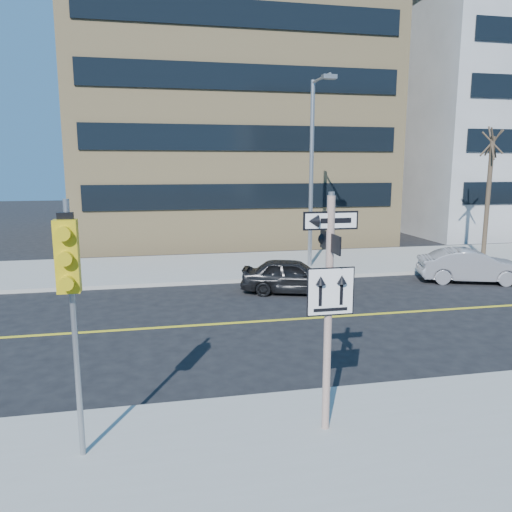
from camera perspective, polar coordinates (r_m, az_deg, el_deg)
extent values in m
plane|color=black|center=(11.40, 3.60, -13.59)|extent=(120.00, 120.00, 0.00)
cylinder|color=beige|center=(8.41, 8.25, -6.87)|extent=(0.13, 0.13, 4.00)
cylinder|color=gray|center=(8.05, 8.62, 7.07)|extent=(0.10, 0.10, 0.06)
cube|color=black|center=(8.09, 8.54, 4.02)|extent=(0.92, 0.03, 0.30)
cube|color=black|center=(8.13, 8.47, 1.57)|extent=(0.03, 0.92, 0.30)
cube|color=white|center=(8.21, 8.53, -4.04)|extent=(0.80, 0.03, 0.80)
cylinder|color=gray|center=(8.04, -19.99, -8.23)|extent=(0.09, 0.09, 4.00)
cube|color=gold|center=(7.56, -20.77, -0.04)|extent=(0.32, 0.22, 1.05)
sphere|color=#8C0705|center=(7.39, -21.09, 2.46)|extent=(0.17, 0.17, 0.17)
sphere|color=black|center=(7.44, -20.91, -0.21)|extent=(0.17, 0.17, 0.17)
sphere|color=black|center=(7.51, -20.74, -2.83)|extent=(0.17, 0.17, 0.17)
imported|color=black|center=(18.26, 4.19, -2.28)|extent=(2.57, 4.01, 1.27)
imported|color=gray|center=(21.64, 23.37, -1.05)|extent=(2.61, 4.25, 1.32)
cylinder|color=gray|center=(22.11, 6.33, 9.08)|extent=(0.18, 0.18, 8.00)
cylinder|color=gray|center=(21.43, 7.42, 19.48)|extent=(0.10, 2.20, 0.10)
cube|color=gray|center=(20.49, 8.37, 19.60)|extent=(0.55, 0.30, 0.16)
cylinder|color=#392E22|center=(26.59, 24.98, 6.01)|extent=(0.22, 0.22, 5.80)
cube|color=tan|center=(35.64, -3.98, 17.40)|extent=(18.00, 18.00, 18.00)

